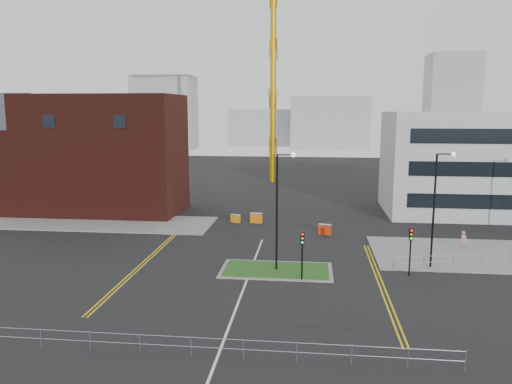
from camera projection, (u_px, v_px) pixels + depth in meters
ground at (235, 311)px, 30.96m from camera, size 200.00×200.00×0.00m
pavement_left at (86, 222)px, 54.70m from camera, size 28.00×8.00×0.12m
island_kerb at (276, 270)px, 38.57m from camera, size 8.60×4.60×0.08m
grass_island at (276, 270)px, 38.57m from camera, size 8.00×4.00×0.12m
brick_building at (81, 155)px, 59.78m from camera, size 24.20×10.07×14.24m
office_block at (495, 164)px, 58.45m from camera, size 25.00×12.20×12.00m
tower_crane at (308, 5)px, 80.23m from camera, size 52.84×6.17×41.93m
streetlamp_island at (280, 202)px, 37.66m from camera, size 1.46×0.36×9.18m
streetlamp_right_near at (437, 201)px, 38.30m from camera, size 1.46×0.36×9.18m
traffic_light_island at (302, 247)px, 35.96m from camera, size 0.28×0.33×3.65m
traffic_light_right at (411, 242)px, 37.04m from camera, size 0.28×0.33×3.65m
railing_front at (217, 344)px, 24.95m from camera, size 24.05×0.05×1.10m
railing_left at (154, 227)px, 49.68m from camera, size 6.05×0.05×1.10m
railing_right at (510, 256)px, 39.85m from camera, size 19.05×5.05×1.10m
centre_line at (240, 299)px, 32.92m from camera, size 0.15×30.00×0.01m
yellow_left_a at (147, 258)px, 41.74m from camera, size 0.12×24.00×0.01m
yellow_left_b at (151, 258)px, 41.71m from camera, size 0.12×24.00×0.01m
yellow_right_a at (379, 283)px, 35.80m from camera, size 0.12×20.00×0.01m
yellow_right_b at (383, 283)px, 35.77m from camera, size 0.12×20.00×0.01m
skyline_a at (165, 113)px, 151.11m from camera, size 18.00×12.00×22.00m
skyline_b at (330, 122)px, 155.93m from camera, size 24.00×12.00×16.00m
skyline_c at (451, 103)px, 146.20m from camera, size 14.00×12.00×28.00m
skyline_d at (275, 127)px, 168.04m from camera, size 30.00×12.00×12.00m
pedestrian at (463, 241)px, 44.07m from camera, size 0.75×0.66×1.72m
barrier_left at (256, 218)px, 54.53m from camera, size 1.36×0.62×1.10m
barrier_mid at (236, 218)px, 54.80m from camera, size 1.11×0.66×0.89m
barrier_right at (325, 229)px, 49.53m from camera, size 1.31×0.68×1.05m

